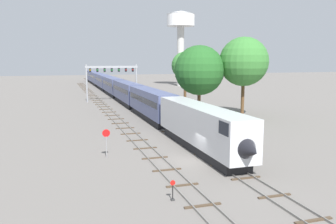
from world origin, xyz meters
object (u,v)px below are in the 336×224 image
object	(u,v)px
switch_stand	(173,193)
trackside_tree_right	(199,70)
trackside_tree_left	(244,62)
passenger_train	(112,86)
water_tower	(181,26)
stop_sign	(106,139)
signal_gantry	(112,74)
trackside_tree_mid	(185,66)

from	to	relation	value
switch_stand	trackside_tree_right	size ratio (longest dim) A/B	0.12
switch_stand	trackside_tree_left	world-z (taller)	trackside_tree_left
passenger_train	trackside_tree_left	distance (m)	47.18
water_tower	trackside_tree_left	world-z (taller)	water_tower
passenger_train	trackside_tree_right	distance (m)	43.14
stop_sign	trackside_tree_left	bearing A→B (deg)	36.23
trackside_tree_left	switch_stand	bearing A→B (deg)	-126.30
signal_gantry	stop_sign	xyz separation A→B (m)	(-7.75, -47.68, -4.47)
signal_gantry	trackside_tree_right	bearing A→B (deg)	-68.47
passenger_train	stop_sign	bearing A→B (deg)	-99.06
stop_sign	passenger_train	bearing A→B (deg)	80.94
water_tower	stop_sign	bearing A→B (deg)	-113.74
stop_sign	trackside_tree_left	distance (m)	32.45
signal_gantry	water_tower	xyz separation A→B (m)	(31.43, 41.39, 15.26)
passenger_train	trackside_tree_right	xyz separation A→B (m)	(8.38, -41.99, 5.26)
switch_stand	trackside_tree_left	bearing A→B (deg)	53.70
passenger_train	signal_gantry	xyz separation A→B (m)	(-2.25, -15.05, 3.73)
signal_gantry	trackside_tree_mid	distance (m)	19.38
passenger_train	stop_sign	distance (m)	63.53
stop_sign	trackside_tree_right	world-z (taller)	trackside_tree_right
passenger_train	trackside_tree_mid	world-z (taller)	trackside_tree_mid
passenger_train	trackside_tree_mid	xyz separation A→B (m)	(10.43, -29.56, 5.81)
trackside_tree_left	trackside_tree_right	bearing A→B (deg)	163.73
trackside_tree_left	trackside_tree_mid	world-z (taller)	trackside_tree_left
water_tower	switch_stand	distance (m)	109.51
water_tower	trackside_tree_right	bearing A→B (deg)	-106.94
signal_gantry	switch_stand	world-z (taller)	signal_gantry
switch_stand	trackside_tree_left	size ratio (longest dim) A/B	0.11
signal_gantry	water_tower	bearing A→B (deg)	52.79
passenger_train	stop_sign	xyz separation A→B (m)	(-10.00, -62.74, -0.74)
water_tower	trackside_tree_mid	size ratio (longest dim) A/B	2.41
signal_gantry	switch_stand	bearing A→B (deg)	-94.64
signal_gantry	water_tower	size ratio (longest dim) A/B	0.45
passenger_train	water_tower	distance (m)	43.66
water_tower	switch_stand	xyz separation A→B (m)	(-36.28, -101.15, -21.08)
passenger_train	signal_gantry	distance (m)	15.67
trackside_tree_left	stop_sign	bearing A→B (deg)	-143.77
passenger_train	water_tower	xyz separation A→B (m)	(29.18, 26.34, 18.99)
switch_stand	trackside_tree_left	distance (m)	39.14
water_tower	trackside_tree_left	distance (m)	72.78
trackside_tree_mid	passenger_train	bearing A→B (deg)	109.44
switch_stand	trackside_tree_right	distance (m)	37.02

